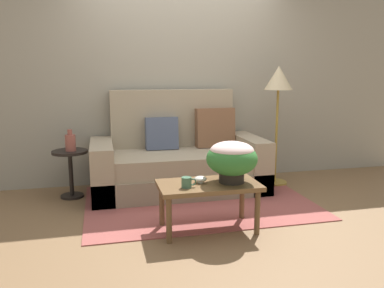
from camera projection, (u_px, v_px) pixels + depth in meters
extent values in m
plane|color=brown|center=(202.00, 207.00, 4.05)|extent=(14.00, 14.00, 0.00)
cube|color=gray|center=(179.00, 78.00, 4.92)|extent=(6.40, 0.12, 2.63)
cube|color=#994C47|center=(199.00, 202.00, 4.20)|extent=(2.38, 1.67, 0.01)
cube|color=gray|center=(179.00, 180.00, 4.57)|extent=(1.99, 0.94, 0.26)
cube|color=gray|center=(179.00, 161.00, 4.50)|extent=(1.51, 0.84, 0.21)
cube|color=gray|center=(172.00, 128.00, 4.83)|extent=(1.51, 0.17, 0.94)
cube|color=gray|center=(102.00, 170.00, 4.33)|extent=(0.24, 0.94, 0.62)
cube|color=gray|center=(249.00, 162.00, 4.73)|extent=(0.24, 0.94, 0.62)
cube|color=#4C5670|center=(162.00, 133.00, 4.65)|extent=(0.39, 0.19, 0.40)
cube|color=brown|center=(215.00, 128.00, 4.79)|extent=(0.48, 0.20, 0.49)
cylinder|color=brown|center=(169.00, 220.00, 3.16)|extent=(0.05, 0.05, 0.39)
cylinder|color=brown|center=(257.00, 212.00, 3.34)|extent=(0.05, 0.05, 0.39)
cylinder|color=brown|center=(162.00, 205.00, 3.52)|extent=(0.05, 0.05, 0.39)
cylinder|color=brown|center=(242.00, 199.00, 3.70)|extent=(0.05, 0.05, 0.39)
cube|color=brown|center=(208.00, 185.00, 3.39)|extent=(0.88, 0.48, 0.04)
cylinder|color=black|center=(72.00, 196.00, 4.37)|extent=(0.25, 0.25, 0.03)
cylinder|color=black|center=(71.00, 174.00, 4.33)|extent=(0.05, 0.05, 0.48)
cylinder|color=black|center=(70.00, 152.00, 4.28)|extent=(0.39, 0.39, 0.03)
cylinder|color=olive|center=(274.00, 182.00, 4.90)|extent=(0.30, 0.30, 0.03)
cylinder|color=olive|center=(276.00, 136.00, 4.79)|extent=(0.03, 0.03, 1.15)
cone|color=#C6B289|center=(279.00, 78.00, 4.66)|extent=(0.34, 0.34, 0.28)
cylinder|color=black|center=(231.00, 176.00, 3.40)|extent=(0.22, 0.22, 0.12)
ellipsoid|color=#337533|center=(232.00, 159.00, 3.38)|extent=(0.45, 0.45, 0.29)
ellipsoid|color=beige|center=(232.00, 151.00, 3.36)|extent=(0.38, 0.38, 0.16)
cylinder|color=#3D664C|center=(186.00, 182.00, 3.25)|extent=(0.09, 0.09, 0.09)
torus|color=#3D664C|center=(193.00, 182.00, 3.26)|extent=(0.06, 0.01, 0.06)
cylinder|color=silver|center=(201.00, 182.00, 3.40)|extent=(0.05, 0.05, 0.02)
ellipsoid|color=silver|center=(201.00, 179.00, 3.39)|extent=(0.11, 0.11, 0.05)
cylinder|color=#934C42|center=(70.00, 143.00, 4.25)|extent=(0.11, 0.11, 0.18)
cylinder|color=#934C42|center=(70.00, 132.00, 4.23)|extent=(0.05, 0.05, 0.06)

